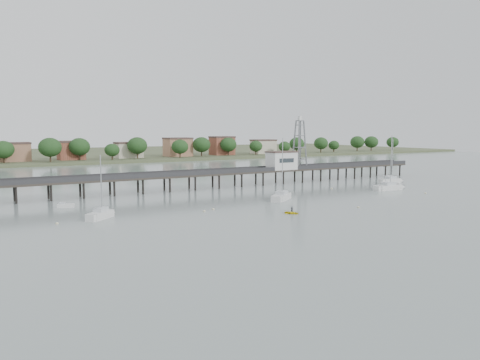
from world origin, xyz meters
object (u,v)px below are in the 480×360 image
object	(u,v)px
lattice_tower	(300,145)
white_tender	(65,206)
sailboat_a	(104,214)
yellow_dinghy	(292,214)
sailboat_e	(394,181)
sailboat_d	(393,187)
sailboat_c	(283,196)
pier	(204,174)

from	to	relation	value
lattice_tower	white_tender	size ratio (longest dim) A/B	4.49
sailboat_a	white_tender	size ratio (longest dim) A/B	3.41
white_tender	yellow_dinghy	distance (m)	45.23
white_tender	sailboat_a	bearing A→B (deg)	-51.37
sailboat_e	sailboat_d	bearing A→B (deg)	-135.33
white_tender	yellow_dinghy	bearing A→B (deg)	-15.28
sailboat_c	sailboat_e	bearing A→B (deg)	-25.70
sailboat_e	yellow_dinghy	world-z (taller)	sailboat_e
sailboat_e	yellow_dinghy	xyz separation A→B (m)	(-56.02, -25.05, -0.64)
pier	white_tender	distance (m)	39.47
sailboat_e	white_tender	world-z (taller)	sailboat_e
pier	sailboat_d	size ratio (longest dim) A/B	10.04
sailboat_a	white_tender	distance (m)	15.33
pier	sailboat_a	world-z (taller)	sailboat_a
sailboat_c	white_tender	size ratio (longest dim) A/B	4.22
lattice_tower	sailboat_e	bearing A→B (deg)	-35.82
pier	lattice_tower	distance (m)	32.34
sailboat_a	sailboat_e	size ratio (longest dim) A/B	0.88
sailboat_a	sailboat_c	bearing A→B (deg)	-38.81
pier	white_tender	size ratio (longest dim) A/B	43.48
lattice_tower	sailboat_c	world-z (taller)	lattice_tower
pier	sailboat_d	bearing A→B (deg)	-32.65
lattice_tower	sailboat_a	distance (m)	71.17
pier	sailboat_d	world-z (taller)	sailboat_d
sailboat_a	lattice_tower	bearing A→B (deg)	-18.73
pier	white_tender	bearing A→B (deg)	-161.24
pier	sailboat_d	distance (m)	49.58
pier	white_tender	xyz separation A→B (m)	(-37.23, -12.64, -3.41)
lattice_tower	sailboat_e	xyz separation A→B (m)	(22.37, -16.14, -10.46)
sailboat_e	sailboat_c	bearing A→B (deg)	-164.89
sailboat_a	yellow_dinghy	bearing A→B (deg)	-65.45
sailboat_c	white_tender	world-z (taller)	sailboat_c
sailboat_d	white_tender	xyz separation A→B (m)	(-78.89, 14.05, -0.25)
white_tender	sailboat_c	bearing A→B (deg)	7.88
sailboat_a	pier	bearing A→B (deg)	-2.20
yellow_dinghy	sailboat_d	bearing A→B (deg)	-10.06
lattice_tower	white_tender	distance (m)	70.70
pier	sailboat_c	bearing A→B (deg)	-73.84
sailboat_a	yellow_dinghy	world-z (taller)	sailboat_a
sailboat_c	white_tender	xyz separation A→B (m)	(-44.60, 12.77, -0.25)
sailboat_e	white_tender	bearing A→B (deg)	-178.36
sailboat_c	pier	bearing A→B (deg)	69.19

